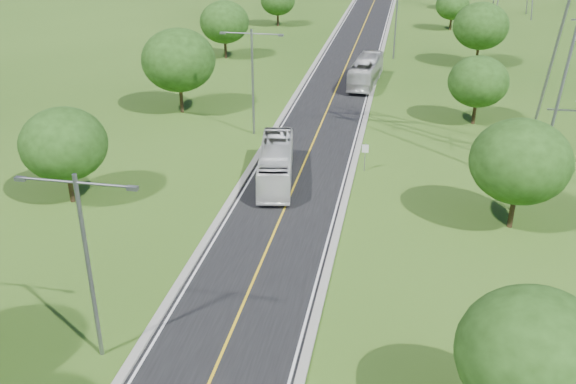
# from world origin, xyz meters

# --- Properties ---
(ground) EXTENTS (260.00, 260.00, 0.00)m
(ground) POSITION_xyz_m (0.00, 60.00, 0.00)
(ground) COLOR #294B15
(ground) RESTS_ON ground
(road) EXTENTS (8.00, 150.00, 0.06)m
(road) POSITION_xyz_m (0.00, 66.00, 0.03)
(road) COLOR black
(road) RESTS_ON ground
(curb_left) EXTENTS (0.50, 150.00, 0.22)m
(curb_left) POSITION_xyz_m (-4.25, 66.00, 0.11)
(curb_left) COLOR gray
(curb_left) RESTS_ON ground
(curb_right) EXTENTS (0.50, 150.00, 0.22)m
(curb_right) POSITION_xyz_m (4.25, 66.00, 0.11)
(curb_right) COLOR gray
(curb_right) RESTS_ON ground
(speed_limit_sign) EXTENTS (0.55, 0.09, 2.40)m
(speed_limit_sign) POSITION_xyz_m (5.20, 37.98, 1.60)
(speed_limit_sign) COLOR slate
(speed_limit_sign) RESTS_ON ground
(streetlight_near_left) EXTENTS (5.90, 0.25, 10.00)m
(streetlight_near_left) POSITION_xyz_m (-6.00, 12.00, 5.94)
(streetlight_near_left) COLOR slate
(streetlight_near_left) RESTS_ON ground
(streetlight_mid_left) EXTENTS (5.90, 0.25, 10.00)m
(streetlight_mid_left) POSITION_xyz_m (-6.00, 45.00, 5.94)
(streetlight_mid_left) COLOR slate
(streetlight_mid_left) RESTS_ON ground
(streetlight_far_right) EXTENTS (5.90, 0.25, 10.00)m
(streetlight_far_right) POSITION_xyz_m (6.00, 78.00, 5.94)
(streetlight_far_right) COLOR slate
(streetlight_far_right) RESTS_ON ground
(tree_lb) EXTENTS (6.30, 6.30, 7.33)m
(tree_lb) POSITION_xyz_m (-16.00, 28.00, 4.64)
(tree_lb) COLOR black
(tree_lb) RESTS_ON ground
(tree_lc) EXTENTS (7.56, 7.56, 8.79)m
(tree_lc) POSITION_xyz_m (-15.00, 50.00, 5.58)
(tree_lc) COLOR black
(tree_lc) RESTS_ON ground
(tree_ld) EXTENTS (6.72, 6.72, 7.82)m
(tree_ld) POSITION_xyz_m (-17.00, 74.00, 4.95)
(tree_ld) COLOR black
(tree_ld) RESTS_ON ground
(tree_le) EXTENTS (5.88, 5.88, 6.84)m
(tree_le) POSITION_xyz_m (-14.50, 98.00, 4.33)
(tree_le) COLOR black
(tree_le) RESTS_ON ground
(tree_ra) EXTENTS (6.30, 6.30, 7.33)m
(tree_ra) POSITION_xyz_m (14.00, 10.00, 4.64)
(tree_ra) COLOR black
(tree_ra) RESTS_ON ground
(tree_rb) EXTENTS (6.72, 6.72, 7.82)m
(tree_rb) POSITION_xyz_m (16.00, 30.00, 4.95)
(tree_rb) COLOR black
(tree_rb) RESTS_ON ground
(tree_rc) EXTENTS (5.88, 5.88, 6.84)m
(tree_rc) POSITION_xyz_m (15.00, 52.00, 4.33)
(tree_rc) COLOR black
(tree_rc) RESTS_ON ground
(tree_rd) EXTENTS (7.14, 7.14, 8.30)m
(tree_rd) POSITION_xyz_m (17.00, 76.00, 5.27)
(tree_rd) COLOR black
(tree_rd) RESTS_ON ground
(tree_re) EXTENTS (5.46, 5.46, 6.35)m
(tree_re) POSITION_xyz_m (14.50, 100.00, 4.02)
(tree_re) COLOR black
(tree_re) RESTS_ON ground
(bus_outbound) EXTENTS (3.53, 11.52, 3.16)m
(bus_outbound) POSITION_xyz_m (3.20, 64.29, 1.64)
(bus_outbound) COLOR beige
(bus_outbound) RESTS_ON road
(bus_inbound) EXTENTS (4.18, 10.91, 2.97)m
(bus_inbound) POSITION_xyz_m (-1.65, 34.61, 1.54)
(bus_inbound) COLOR white
(bus_inbound) RESTS_ON road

